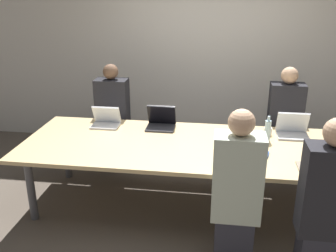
{
  "coord_description": "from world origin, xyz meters",
  "views": [
    {
      "loc": [
        0.15,
        -3.53,
        2.26
      ],
      "look_at": [
        -0.36,
        0.1,
        0.88
      ],
      "focal_mm": 40.0,
      "sensor_mm": 36.0,
      "label": 1
    }
  ],
  "objects_px": {
    "person_near_midright": "(236,193)",
    "laptop_far_midleft": "(161,121)",
    "person_far_left": "(113,119)",
    "person_near_right": "(326,207)",
    "laptop_far_left": "(106,120)",
    "cup_far_right": "(268,131)",
    "laptop_near_right": "(319,165)",
    "person_far_right": "(284,125)",
    "laptop_near_midright": "(235,161)",
    "laptop_far_right": "(293,129)",
    "bottle_far_right": "(268,130)",
    "stapler": "(227,146)"
  },
  "relations": [
    {
      "from": "laptop_far_midleft",
      "to": "person_far_right",
      "type": "distance_m",
      "value": 1.53
    },
    {
      "from": "laptop_far_midleft",
      "to": "stapler",
      "type": "distance_m",
      "value": 0.89
    },
    {
      "from": "person_far_left",
      "to": "person_near_right",
      "type": "bearing_deg",
      "value": -39.16
    },
    {
      "from": "person_near_right",
      "to": "person_far_left",
      "type": "distance_m",
      "value": 2.8
    },
    {
      "from": "laptop_near_midright",
      "to": "person_far_left",
      "type": "xyz_separation_m",
      "value": [
        -1.5,
        1.33,
        -0.15
      ]
    },
    {
      "from": "laptop_far_right",
      "to": "stapler",
      "type": "xyz_separation_m",
      "value": [
        -0.7,
        -0.44,
        -0.05
      ]
    },
    {
      "from": "cup_far_right",
      "to": "laptop_far_left",
      "type": "height_order",
      "value": "laptop_far_left"
    },
    {
      "from": "person_near_midright",
      "to": "laptop_far_right",
      "type": "distance_m",
      "value": 1.37
    },
    {
      "from": "person_near_right",
      "to": "laptop_near_midright",
      "type": "relative_size",
      "value": 4.57
    },
    {
      "from": "laptop_near_right",
      "to": "laptop_far_right",
      "type": "bearing_deg",
      "value": -84.68
    },
    {
      "from": "person_near_right",
      "to": "laptop_far_midleft",
      "type": "height_order",
      "value": "person_near_right"
    },
    {
      "from": "person_near_midright",
      "to": "cup_far_right",
      "type": "relative_size",
      "value": 16.21
    },
    {
      "from": "laptop_far_midleft",
      "to": "cup_far_right",
      "type": "height_order",
      "value": "laptop_far_midleft"
    },
    {
      "from": "laptop_near_right",
      "to": "cup_far_right",
      "type": "height_order",
      "value": "laptop_near_right"
    },
    {
      "from": "person_near_right",
      "to": "cup_far_right",
      "type": "bearing_deg",
      "value": -77.06
    },
    {
      "from": "cup_far_right",
      "to": "person_near_right",
      "type": "bearing_deg",
      "value": -77.06
    },
    {
      "from": "person_near_right",
      "to": "person_far_right",
      "type": "relative_size",
      "value": 1.01
    },
    {
      "from": "bottle_far_right",
      "to": "stapler",
      "type": "distance_m",
      "value": 0.49
    },
    {
      "from": "laptop_far_right",
      "to": "bottle_far_right",
      "type": "bearing_deg",
      "value": -146.43
    },
    {
      "from": "person_far_right",
      "to": "laptop_far_left",
      "type": "height_order",
      "value": "person_far_right"
    },
    {
      "from": "laptop_near_right",
      "to": "laptop_near_midright",
      "type": "relative_size",
      "value": 1.08
    },
    {
      "from": "cup_far_right",
      "to": "stapler",
      "type": "relative_size",
      "value": 0.55
    },
    {
      "from": "person_near_midright",
      "to": "bottle_far_right",
      "type": "bearing_deg",
      "value": -108.43
    },
    {
      "from": "person_near_midright",
      "to": "person_far_right",
      "type": "xyz_separation_m",
      "value": [
        0.63,
        1.73,
        -0.01
      ]
    },
    {
      "from": "bottle_far_right",
      "to": "person_far_left",
      "type": "relative_size",
      "value": 0.2
    },
    {
      "from": "person_far_right",
      "to": "laptop_far_left",
      "type": "bearing_deg",
      "value": -166.62
    },
    {
      "from": "person_near_midright",
      "to": "bottle_far_right",
      "type": "relative_size",
      "value": 5.1
    },
    {
      "from": "laptop_near_right",
      "to": "laptop_far_right",
      "type": "xyz_separation_m",
      "value": [
        -0.08,
        0.87,
        -0.0
      ]
    },
    {
      "from": "person_near_right",
      "to": "laptop_far_left",
      "type": "distance_m",
      "value": 2.53
    },
    {
      "from": "bottle_far_right",
      "to": "person_near_right",
      "type": "bearing_deg",
      "value": -73.98
    },
    {
      "from": "laptop_near_midright",
      "to": "laptop_far_left",
      "type": "xyz_separation_m",
      "value": [
        -1.46,
        0.91,
        -0.01
      ]
    },
    {
      "from": "person_near_right",
      "to": "laptop_far_right",
      "type": "xyz_separation_m",
      "value": [
        -0.04,
        1.33,
        0.13
      ]
    },
    {
      "from": "laptop_far_right",
      "to": "laptop_near_midright",
      "type": "bearing_deg",
      "value": -125.51
    },
    {
      "from": "laptop_far_right",
      "to": "cup_far_right",
      "type": "distance_m",
      "value": 0.26
    },
    {
      "from": "laptop_near_right",
      "to": "laptop_far_left",
      "type": "bearing_deg",
      "value": -22.26
    },
    {
      "from": "bottle_far_right",
      "to": "person_far_left",
      "type": "xyz_separation_m",
      "value": [
        -1.84,
        0.63,
        -0.19
      ]
    },
    {
      "from": "laptop_far_left",
      "to": "person_near_midright",
      "type": "bearing_deg",
      "value": -40.06
    },
    {
      "from": "laptop_far_right",
      "to": "person_near_midright",
      "type": "bearing_deg",
      "value": -117.37
    },
    {
      "from": "laptop_near_midright",
      "to": "laptop_far_left",
      "type": "relative_size",
      "value": 0.96
    },
    {
      "from": "person_near_midright",
      "to": "bottle_far_right",
      "type": "height_order",
      "value": "person_near_midright"
    },
    {
      "from": "laptop_far_midleft",
      "to": "person_far_right",
      "type": "relative_size",
      "value": 0.23
    },
    {
      "from": "person_far_left",
      "to": "laptop_near_right",
      "type": "bearing_deg",
      "value": -30.59
    },
    {
      "from": "cup_far_right",
      "to": "bottle_far_right",
      "type": "relative_size",
      "value": 0.31
    },
    {
      "from": "person_near_right",
      "to": "laptop_far_left",
      "type": "xyz_separation_m",
      "value": [
        -2.13,
        1.35,
        0.12
      ]
    },
    {
      "from": "laptop_far_right",
      "to": "laptop_far_left",
      "type": "distance_m",
      "value": 2.09
    },
    {
      "from": "person_near_midright",
      "to": "laptop_far_midleft",
      "type": "xyz_separation_m",
      "value": [
        -0.82,
        1.26,
        0.13
      ]
    },
    {
      "from": "laptop_near_right",
      "to": "laptop_near_midright",
      "type": "height_order",
      "value": "laptop_near_right"
    },
    {
      "from": "person_near_right",
      "to": "cup_far_right",
      "type": "xyz_separation_m",
      "value": [
        -0.3,
        1.31,
        0.1
      ]
    },
    {
      "from": "laptop_near_midright",
      "to": "laptop_far_left",
      "type": "distance_m",
      "value": 1.72
    },
    {
      "from": "cup_far_right",
      "to": "person_far_left",
      "type": "height_order",
      "value": "person_far_left"
    }
  ]
}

